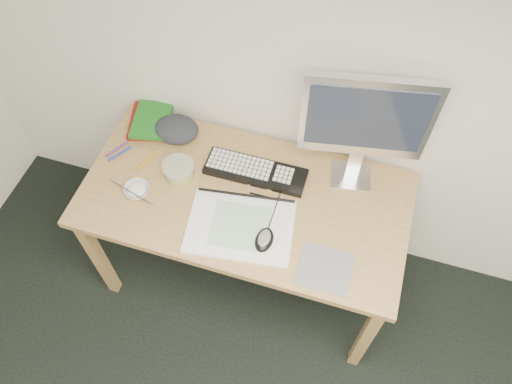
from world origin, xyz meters
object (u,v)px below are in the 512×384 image
Objects in this scene: monitor at (366,121)px; rice_bowl at (137,190)px; desk at (245,207)px; keyboard at (256,172)px; sketchpad at (240,226)px.

rice_bowl is at bearing -167.78° from monitor.
desk is 12.66× the size of rice_bowl.
desk is at bearing 14.25° from rice_bowl.
desk is at bearing -94.18° from keyboard.
sketchpad is 0.28m from keyboard.
keyboard is 0.52m from rice_bowl.
sketchpad is (0.03, -0.15, 0.09)m from desk.
desk is 3.24× the size of sketchpad.
sketchpad reaches higher than desk.
monitor is at bearing 14.72° from keyboard.
sketchpad is 0.48m from rice_bowl.
sketchpad is 0.75× the size of monitor.
keyboard is 4.05× the size of rice_bowl.
monitor is 0.99m from rice_bowl.
keyboard is (0.01, 0.13, 0.10)m from desk.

